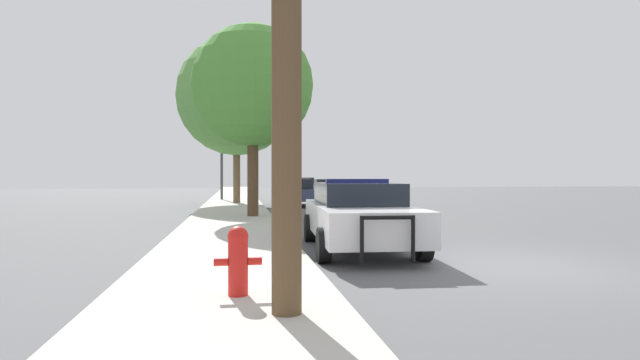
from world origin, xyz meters
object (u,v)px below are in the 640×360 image
at_px(fire_hydrant, 238,258).
at_px(traffic_light, 245,137).
at_px(tree_sidewalk_mid, 237,96).
at_px(tree_sidewalk_near, 253,86).
at_px(car_background_midblock, 295,192).
at_px(car_background_distant, 304,184).
at_px(car_background_oncoming, 325,187).
at_px(police_car, 359,214).

height_order(fire_hydrant, traffic_light, traffic_light).
height_order(traffic_light, tree_sidewalk_mid, tree_sidewalk_mid).
bearing_deg(tree_sidewalk_near, fire_hydrant, -92.66).
bearing_deg(traffic_light, car_background_midblock, -63.51).
bearing_deg(fire_hydrant, car_background_distant, 81.24).
distance_m(car_background_oncoming, tree_sidewalk_mid, 13.59).
bearing_deg(car_background_oncoming, police_car, 84.09).
distance_m(police_car, car_background_oncoming, 27.55).
xyz_separation_m(fire_hydrant, car_background_midblock, (3.02, 19.74, 0.16)).
bearing_deg(traffic_light, fire_hydrant, -91.16).
bearing_deg(fire_hydrant, car_background_midblock, 81.31).
bearing_deg(police_car, tree_sidewalk_mid, -77.68).
height_order(police_car, tree_sidewalk_near, tree_sidewalk_near).
height_order(car_background_distant, tree_sidewalk_mid, tree_sidewalk_mid).
xyz_separation_m(police_car, traffic_light, (-2.11, 20.49, 3.21)).
bearing_deg(traffic_light, tree_sidewalk_mid, -97.80).
distance_m(car_background_distant, car_background_midblock, 21.69).
height_order(fire_hydrant, tree_sidewalk_near, tree_sidewalk_near).
bearing_deg(tree_sidewalk_near, tree_sidewalk_mid, 93.88).
distance_m(fire_hydrant, car_background_midblock, 19.97).
relative_size(traffic_light, tree_sidewalk_mid, 0.61).
xyz_separation_m(fire_hydrant, car_background_oncoming, (6.67, 31.54, 0.11)).
xyz_separation_m(traffic_light, tree_sidewalk_mid, (-0.53, -3.88, 1.87)).
height_order(car_background_midblock, tree_sidewalk_mid, tree_sidewalk_mid).
bearing_deg(traffic_light, tree_sidewalk_near, -89.72).
relative_size(fire_hydrant, car_background_oncoming, 0.22).
bearing_deg(fire_hydrant, tree_sidewalk_near, 87.34).
relative_size(car_background_distant, tree_sidewalk_mid, 0.49).
bearing_deg(tree_sidewalk_near, car_background_distant, 78.74).
relative_size(car_background_oncoming, tree_sidewalk_mid, 0.45).
distance_m(car_background_midblock, car_background_oncoming, 12.35).
relative_size(car_background_midblock, tree_sidewalk_mid, 0.48).
height_order(traffic_light, car_background_distant, traffic_light).
xyz_separation_m(police_car, tree_sidewalk_mid, (-2.65, 16.61, 5.08)).
distance_m(car_background_distant, tree_sidewalk_mid, 21.85).
bearing_deg(car_background_midblock, fire_hydrant, -98.09).
relative_size(fire_hydrant, traffic_light, 0.16).
relative_size(police_car, car_background_distant, 1.18).
distance_m(traffic_light, car_background_distant, 17.70).
bearing_deg(police_car, car_background_distant, -92.50).
bearing_deg(car_background_midblock, car_background_oncoming, 73.41).
bearing_deg(tree_sidewalk_mid, car_background_distant, 72.54).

